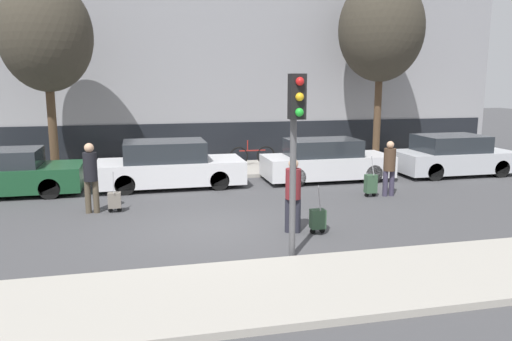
{
  "coord_description": "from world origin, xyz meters",
  "views": [
    {
      "loc": [
        -1.56,
        -10.93,
        3.36
      ],
      "look_at": [
        1.44,
        1.8,
        0.95
      ],
      "focal_mm": 35.0,
      "sensor_mm": 36.0,
      "label": 1
    }
  ],
  "objects_px": {
    "parked_car_1": "(169,165)",
    "pedestrian_left": "(91,173)",
    "bare_tree_near_crossing": "(46,36)",
    "bare_tree_down_street": "(381,30)",
    "parked_bicycle": "(252,155)",
    "trolley_center": "(318,219)",
    "parked_car_2": "(326,161)",
    "parked_car_3": "(453,156)",
    "pedestrian_right": "(389,165)",
    "trolley_right": "(371,184)",
    "traffic_light": "(295,129)",
    "parked_car_0": "(2,174)",
    "pedestrian_center": "(293,191)",
    "trolley_left": "(115,200)"
  },
  "relations": [
    {
      "from": "parked_car_3",
      "to": "pedestrian_left",
      "type": "distance_m",
      "value": 12.29
    },
    {
      "from": "parked_car_0",
      "to": "trolley_right",
      "type": "xyz_separation_m",
      "value": [
        10.38,
        -2.67,
        -0.26
      ]
    },
    {
      "from": "parked_car_1",
      "to": "bare_tree_down_street",
      "type": "bearing_deg",
      "value": 16.49
    },
    {
      "from": "parked_car_1",
      "to": "parked_bicycle",
      "type": "xyz_separation_m",
      "value": [
        3.29,
        2.63,
        -0.19
      ]
    },
    {
      "from": "parked_car_3",
      "to": "parked_car_1",
      "type": "bearing_deg",
      "value": 178.65
    },
    {
      "from": "parked_car_3",
      "to": "pedestrian_center",
      "type": "xyz_separation_m",
      "value": [
        -7.57,
        -5.23,
        0.28
      ]
    },
    {
      "from": "parked_car_1",
      "to": "trolley_center",
      "type": "distance_m",
      "value": 6.36
    },
    {
      "from": "bare_tree_near_crossing",
      "to": "bare_tree_down_street",
      "type": "relative_size",
      "value": 0.9
    },
    {
      "from": "pedestrian_center",
      "to": "bare_tree_down_street",
      "type": "relative_size",
      "value": 0.23
    },
    {
      "from": "pedestrian_center",
      "to": "bare_tree_near_crossing",
      "type": "xyz_separation_m",
      "value": [
        -6.01,
        7.39,
        3.77
      ]
    },
    {
      "from": "parked_car_0",
      "to": "trolley_left",
      "type": "relative_size",
      "value": 4.18
    },
    {
      "from": "trolley_center",
      "to": "trolley_right",
      "type": "bearing_deg",
      "value": 47.49
    },
    {
      "from": "parked_car_1",
      "to": "pedestrian_right",
      "type": "relative_size",
      "value": 2.81
    },
    {
      "from": "trolley_center",
      "to": "parked_bicycle",
      "type": "bearing_deg",
      "value": 87.09
    },
    {
      "from": "parked_bicycle",
      "to": "bare_tree_down_street",
      "type": "height_order",
      "value": "bare_tree_down_street"
    },
    {
      "from": "traffic_light",
      "to": "trolley_left",
      "type": "bearing_deg",
      "value": 128.65
    },
    {
      "from": "bare_tree_down_street",
      "to": "pedestrian_left",
      "type": "bearing_deg",
      "value": -153.49
    },
    {
      "from": "trolley_center",
      "to": "parked_car_2",
      "type": "bearing_deg",
      "value": 67.27
    },
    {
      "from": "trolley_center",
      "to": "pedestrian_left",
      "type": "bearing_deg",
      "value": 149.44
    },
    {
      "from": "pedestrian_left",
      "to": "parked_bicycle",
      "type": "relative_size",
      "value": 1.01
    },
    {
      "from": "parked_bicycle",
      "to": "pedestrian_center",
      "type": "bearing_deg",
      "value": -96.58
    },
    {
      "from": "parked_car_1",
      "to": "bare_tree_near_crossing",
      "type": "bearing_deg",
      "value": 152.3
    },
    {
      "from": "pedestrian_right",
      "to": "traffic_light",
      "type": "relative_size",
      "value": 0.47
    },
    {
      "from": "pedestrian_left",
      "to": "parked_car_0",
      "type": "bearing_deg",
      "value": -38.78
    },
    {
      "from": "bare_tree_near_crossing",
      "to": "bare_tree_down_street",
      "type": "bearing_deg",
      "value": 2.59
    },
    {
      "from": "pedestrian_left",
      "to": "pedestrian_center",
      "type": "xyz_separation_m",
      "value": [
        4.46,
        -2.73,
        -0.09
      ]
    },
    {
      "from": "parked_car_2",
      "to": "trolley_right",
      "type": "distance_m",
      "value": 2.6
    },
    {
      "from": "pedestrian_center",
      "to": "parked_bicycle",
      "type": "relative_size",
      "value": 0.93
    },
    {
      "from": "trolley_left",
      "to": "bare_tree_down_street",
      "type": "distance_m",
      "value": 12.21
    },
    {
      "from": "pedestrian_left",
      "to": "trolley_center",
      "type": "bearing_deg",
      "value": 155.32
    },
    {
      "from": "traffic_light",
      "to": "parked_bicycle",
      "type": "relative_size",
      "value": 1.95
    },
    {
      "from": "parked_car_2",
      "to": "bare_tree_near_crossing",
      "type": "relative_size",
      "value": 0.66
    },
    {
      "from": "pedestrian_right",
      "to": "bare_tree_near_crossing",
      "type": "height_order",
      "value": "bare_tree_near_crossing"
    },
    {
      "from": "pedestrian_right",
      "to": "trolley_right",
      "type": "height_order",
      "value": "pedestrian_right"
    },
    {
      "from": "traffic_light",
      "to": "bare_tree_down_street",
      "type": "distance_m",
      "value": 11.84
    },
    {
      "from": "parked_car_1",
      "to": "trolley_right",
      "type": "distance_m",
      "value": 6.2
    },
    {
      "from": "traffic_light",
      "to": "parked_bicycle",
      "type": "xyz_separation_m",
      "value": [
        1.42,
        9.71,
        -1.98
      ]
    },
    {
      "from": "pedestrian_center",
      "to": "pedestrian_left",
      "type": "bearing_deg",
      "value": -9.74
    },
    {
      "from": "parked_car_3",
      "to": "pedestrian_right",
      "type": "bearing_deg",
      "value": -146.53
    },
    {
      "from": "pedestrian_left",
      "to": "bare_tree_near_crossing",
      "type": "xyz_separation_m",
      "value": [
        -1.55,
        4.66,
        3.68
      ]
    },
    {
      "from": "parked_car_2",
      "to": "parked_car_3",
      "type": "height_order",
      "value": "parked_car_3"
    },
    {
      "from": "parked_car_1",
      "to": "pedestrian_left",
      "type": "relative_size",
      "value": 2.52
    },
    {
      "from": "pedestrian_left",
      "to": "pedestrian_right",
      "type": "distance_m",
      "value": 8.22
    },
    {
      "from": "parked_car_0",
      "to": "parked_car_3",
      "type": "xyz_separation_m",
      "value": [
        14.74,
        -0.18,
        0.02
      ]
    },
    {
      "from": "traffic_light",
      "to": "bare_tree_near_crossing",
      "type": "bearing_deg",
      "value": 121.54
    },
    {
      "from": "pedestrian_right",
      "to": "traffic_light",
      "type": "height_order",
      "value": "traffic_light"
    },
    {
      "from": "pedestrian_center",
      "to": "pedestrian_right",
      "type": "relative_size",
      "value": 1.03
    },
    {
      "from": "parked_car_3",
      "to": "pedestrian_right",
      "type": "height_order",
      "value": "pedestrian_right"
    },
    {
      "from": "traffic_light",
      "to": "pedestrian_center",
      "type": "bearing_deg",
      "value": 73.29
    },
    {
      "from": "parked_car_1",
      "to": "pedestrian_center",
      "type": "relative_size",
      "value": 2.73
    }
  ]
}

